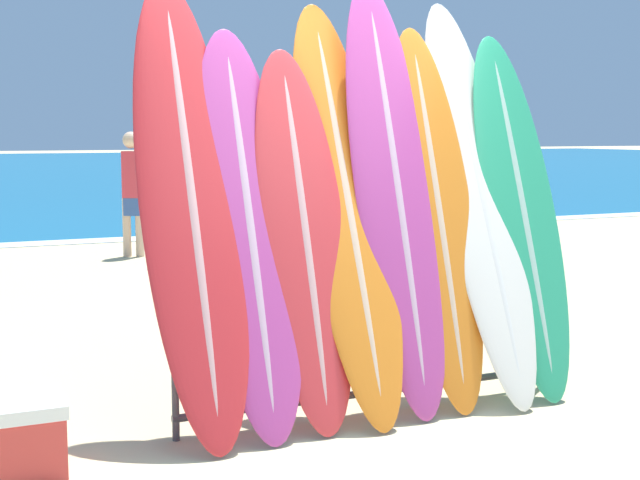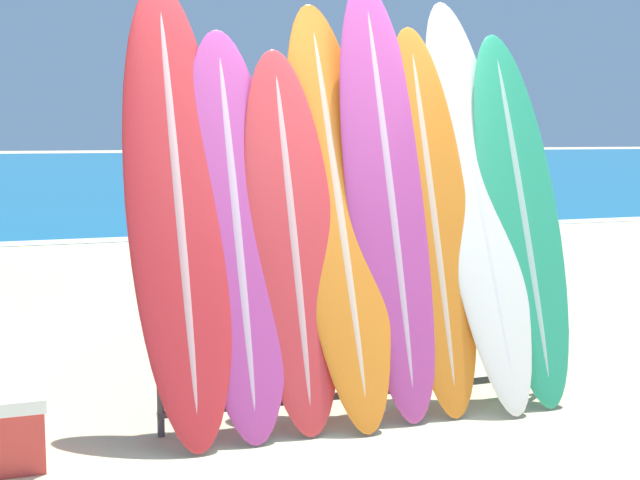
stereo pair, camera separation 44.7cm
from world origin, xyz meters
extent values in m
plane|color=beige|center=(0.00, 0.00, 0.00)|extent=(160.00, 160.00, 0.00)
cube|color=white|center=(0.00, 9.84, 0.01)|extent=(120.00, 0.60, 0.01)
cylinder|color=#47474C|center=(-1.13, 0.72, 0.46)|extent=(0.04, 0.04, 0.91)
cylinder|color=#47474C|center=(1.29, 0.72, 0.46)|extent=(0.04, 0.04, 0.91)
cylinder|color=#47474C|center=(0.08, 0.72, 0.89)|extent=(2.46, 0.04, 0.04)
cylinder|color=#47474C|center=(0.08, 0.72, 0.12)|extent=(2.46, 0.04, 0.04)
ellipsoid|color=red|center=(-0.99, 0.82, 1.26)|extent=(0.56, 1.04, 2.52)
ellipsoid|color=#D19A9C|center=(-0.99, 0.82, 1.26)|extent=(0.10, 1.01, 2.42)
ellipsoid|color=#B23D8E|center=(-0.68, 0.77, 1.12)|extent=(0.54, 0.86, 2.25)
ellipsoid|color=#CAA1BE|center=(-0.68, 0.77, 1.12)|extent=(0.10, 0.84, 2.16)
ellipsoid|color=red|center=(-0.37, 0.74, 1.07)|extent=(0.52, 0.76, 2.14)
ellipsoid|color=#D59E9F|center=(-0.37, 0.74, 1.07)|extent=(0.09, 0.74, 2.05)
ellipsoid|color=orange|center=(-0.06, 0.81, 1.22)|extent=(0.53, 1.06, 2.44)
ellipsoid|color=beige|center=(-0.06, 0.81, 1.22)|extent=(0.10, 1.03, 2.35)
ellipsoid|color=#B23D8E|center=(0.25, 0.80, 1.29)|extent=(0.53, 0.89, 2.58)
ellipsoid|color=#CAA1BE|center=(0.25, 0.80, 1.29)|extent=(0.10, 0.87, 2.48)
ellipsoid|color=orange|center=(0.52, 0.76, 1.15)|extent=(0.50, 0.78, 2.30)
ellipsoid|color=beige|center=(0.52, 0.76, 1.15)|extent=(0.09, 0.76, 2.21)
ellipsoid|color=silver|center=(0.86, 0.83, 1.25)|extent=(0.51, 1.12, 2.51)
ellipsoid|color=silver|center=(0.86, 0.83, 1.25)|extent=(0.09, 1.09, 2.41)
ellipsoid|color=#289E70|center=(1.14, 0.77, 1.14)|extent=(0.53, 0.86, 2.28)
ellipsoid|color=#9AC3B3|center=(1.14, 0.77, 1.14)|extent=(0.10, 0.83, 2.20)
cylinder|color=beige|center=(0.32, 7.88, 0.39)|extent=(0.11, 0.11, 0.78)
cylinder|color=beige|center=(0.17, 7.95, 0.39)|extent=(0.11, 0.11, 0.78)
cube|color=#385693|center=(0.25, 7.91, 0.67)|extent=(0.26, 0.22, 0.24)
cube|color=#DB3842|center=(0.25, 7.91, 1.09)|extent=(0.28, 0.24, 0.61)
sphere|color=beige|center=(0.25, 7.91, 1.54)|extent=(0.22, 0.22, 0.22)
cylinder|color=beige|center=(1.14, 3.31, 0.38)|extent=(0.11, 0.11, 0.76)
cylinder|color=beige|center=(1.12, 3.15, 0.38)|extent=(0.11, 0.11, 0.76)
cube|color=gold|center=(1.13, 3.23, 0.65)|extent=(0.16, 0.23, 0.23)
cube|color=#42996B|center=(1.13, 3.23, 1.06)|extent=(0.18, 0.25, 0.60)
sphere|color=beige|center=(1.13, 3.23, 1.50)|extent=(0.22, 0.22, 0.22)
cube|color=red|center=(-2.02, 0.55, 0.15)|extent=(0.57, 0.37, 0.30)
camera|label=1|loc=(-2.32, -3.81, 1.64)|focal=50.00mm
camera|label=2|loc=(-1.90, -3.98, 1.64)|focal=50.00mm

